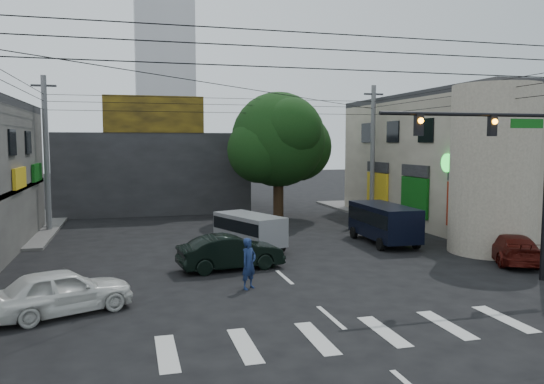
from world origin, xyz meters
name	(u,v)px	position (x,y,z in m)	size (l,w,h in m)	color
ground	(300,291)	(0.00, 0.00, 0.00)	(160.00, 160.00, 0.00)	black
sidewalk_far_right	(449,210)	(18.00, 18.00, 0.07)	(16.00, 16.00, 0.15)	#514F4C
building_right	(494,162)	(18.00, 13.00, 4.00)	(14.00, 18.00, 8.00)	gray
corner_column	(493,170)	(11.00, 4.00, 4.00)	(4.00, 4.00, 8.00)	gray
building_far	(152,171)	(-4.00, 26.00, 3.00)	(14.00, 10.00, 6.00)	#232326
billboard	(154,114)	(-4.00, 21.10, 7.30)	(7.00, 0.30, 2.60)	olive
tower_distant	(164,37)	(0.00, 70.00, 22.00)	(9.00, 9.00, 44.00)	silver
street_tree	(278,140)	(4.00, 17.00, 5.47)	(6.40, 6.40, 8.70)	black
traffic_gantry	(510,155)	(7.82, -1.00, 4.83)	(7.10, 0.35, 7.20)	black
utility_pole_far_left	(46,154)	(-10.50, 16.00, 4.60)	(0.32, 0.32, 9.20)	#59595B
utility_pole_far_right	(373,153)	(10.50, 16.00, 4.60)	(0.32, 0.32, 9.20)	#59595B
dark_sedan	(231,252)	(-1.78, 3.88, 0.72)	(4.56, 2.11, 1.45)	black
white_compact	(62,291)	(-7.89, -0.50, 0.72)	(4.54, 3.14, 1.44)	silver
maroon_sedan	(512,248)	(10.50, 1.91, 0.63)	(3.43, 4.71, 1.27)	#460E0A
silver_minivan	(249,232)	(-0.15, 7.60, 0.88)	(3.09, 4.42, 1.76)	#97999F
navy_van	(384,224)	(7.03, 7.40, 1.02)	(2.09, 5.14, 2.03)	black
traffic_officer	(249,264)	(-1.70, 0.76, 0.93)	(0.81, 0.76, 1.86)	navy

